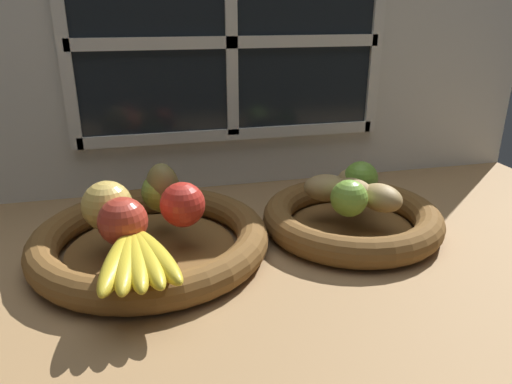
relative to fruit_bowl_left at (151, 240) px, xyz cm
name	(u,v)px	position (x,y,z in cm)	size (l,w,h in cm)	color
ground_plane	(265,248)	(19.21, -0.02, -3.85)	(140.00, 90.00, 3.00)	#9E774C
back_wall	(230,57)	(19.21, 29.75, 25.53)	(140.00, 4.60, 55.00)	silver
fruit_bowl_left	(151,240)	(0.00, 0.00, 0.00)	(38.22, 38.22, 5.08)	brown
fruit_bowl_right	(351,219)	(35.14, 0.00, 0.01)	(31.67, 31.67, 5.08)	brown
apple_green_back	(162,192)	(2.49, 5.31, 6.15)	(6.85, 6.85, 6.85)	#8CAD3D
apple_red_front	(123,222)	(-3.68, -5.89, 6.33)	(7.22, 7.22, 7.22)	#B73828
apple_red_right	(183,205)	(5.32, -1.48, 6.30)	(7.16, 7.16, 7.16)	red
apple_golden_left	(108,205)	(-6.05, 0.26, 6.63)	(7.82, 7.82, 7.82)	#DBB756
pear_brown	(163,188)	(2.67, 4.86, 6.99)	(5.25, 6.34, 8.53)	olive
banana_bunch_front	(137,257)	(-1.99, -13.26, 4.31)	(12.26, 18.86, 3.17)	gold
potato_oblong	(326,188)	(31.25, 3.03, 5.12)	(8.00, 5.88, 4.80)	#A38451
potato_back	(354,182)	(37.30, 4.75, 5.16)	(6.41, 5.07, 4.88)	tan
potato_large	(354,192)	(35.14, 0.00, 5.12)	(7.61, 5.04, 4.79)	#A38451
potato_small	(381,198)	(38.60, -3.46, 5.03)	(7.88, 5.67, 4.62)	#A38451
lime_near	(349,198)	(32.35, -4.19, 5.82)	(6.19, 6.19, 6.19)	#7AAD3D
lime_far	(361,178)	(38.40, 4.19, 5.89)	(6.33, 6.33, 6.33)	#6B9E33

